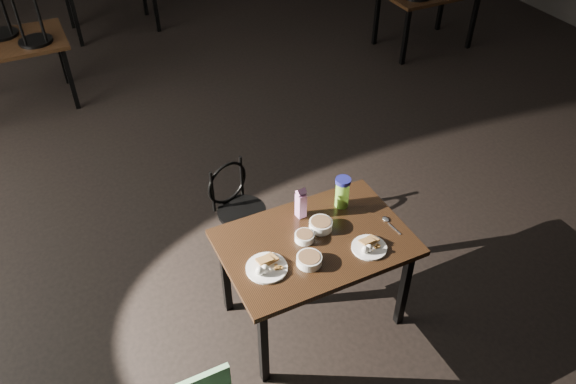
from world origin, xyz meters
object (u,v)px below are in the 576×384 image
main_table (315,249)px  bentwood_chair (236,203)px  water_bottle (342,192)px  juice_carton (301,203)px

main_table → bentwood_chair: bearing=103.6°
main_table → water_bottle: bearing=34.9°
water_bottle → main_table: bearing=-145.1°
juice_carton → bentwood_chair: (-0.23, 0.62, -0.39)m
main_table → bentwood_chair: bentwood_chair is taller
main_table → bentwood_chair: (-0.21, 0.87, -0.21)m
main_table → water_bottle: size_ratio=5.29×
water_bottle → bentwood_chair: 0.93m
juice_carton → bentwood_chair: 0.77m
main_table → juice_carton: juice_carton is taller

